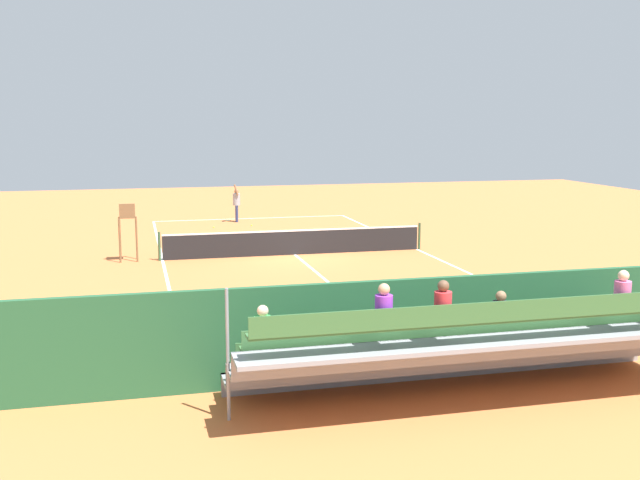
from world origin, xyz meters
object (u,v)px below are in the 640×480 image
(bleacher_stand, at_px, (468,345))
(courtside_bench, at_px, (544,327))
(tennis_racket, at_px, (227,221))
(tennis_ball_near, at_px, (252,225))
(umpire_chair, at_px, (128,226))
(tennis_ball_far, at_px, (214,227))
(tennis_net, at_px, (295,242))
(tennis_player, at_px, (237,202))
(equipment_bag, at_px, (460,352))

(bleacher_stand, xyz_separation_m, courtside_bench, (-2.86, -2.10, -0.42))
(tennis_racket, bearing_deg, bleacher_stand, 93.01)
(tennis_ball_near, bearing_deg, umpire_chair, 53.96)
(tennis_ball_near, relative_size, tennis_ball_far, 1.00)
(tennis_net, height_order, tennis_racket, tennis_net)
(tennis_racket, bearing_deg, umpire_chair, 64.19)
(tennis_player, height_order, tennis_ball_far, tennis_player)
(tennis_net, height_order, tennis_ball_near, tennis_net)
(umpire_chair, xyz_separation_m, equipment_bag, (-7.00, 13.60, -1.13))
(bleacher_stand, bearing_deg, tennis_net, -89.89)
(tennis_ball_near, bearing_deg, tennis_ball_far, 5.78)
(equipment_bag, bearing_deg, tennis_ball_near, -86.79)
(umpire_chair, height_order, courtside_bench, umpire_chair)
(equipment_bag, height_order, tennis_ball_near, equipment_bag)
(courtside_bench, distance_m, tennis_player, 23.44)
(equipment_bag, distance_m, tennis_player, 23.33)
(tennis_net, xyz_separation_m, tennis_ball_far, (2.27, -7.98, -0.47))
(equipment_bag, bearing_deg, bleacher_stand, 68.52)
(equipment_bag, bearing_deg, umpire_chair, -62.76)
(tennis_ball_far, bearing_deg, bleacher_stand, 95.62)
(bleacher_stand, height_order, umpire_chair, bleacher_stand)
(tennis_net, height_order, bleacher_stand, bleacher_stand)
(tennis_net, distance_m, tennis_racket, 10.39)
(umpire_chair, bearing_deg, tennis_player, -118.79)
(tennis_net, relative_size, tennis_player, 5.35)
(courtside_bench, relative_size, tennis_ball_near, 27.27)
(tennis_ball_far, bearing_deg, umpire_chair, 63.18)
(bleacher_stand, bearing_deg, equipment_bag, -111.48)
(tennis_player, bearing_deg, tennis_racket, -46.11)
(tennis_ball_near, bearing_deg, bleacher_stand, 91.06)
(tennis_net, xyz_separation_m, tennis_player, (0.90, -9.85, 0.51))
(bleacher_stand, relative_size, tennis_player, 4.70)
(umpire_chair, height_order, tennis_racket, umpire_chair)
(tennis_net, height_order, courtside_bench, tennis_net)
(tennis_ball_far, bearing_deg, equipment_bag, 98.18)
(courtside_bench, height_order, tennis_ball_far, courtside_bench)
(courtside_bench, xyz_separation_m, tennis_ball_near, (3.29, -21.44, -0.53))
(tennis_player, bearing_deg, tennis_ball_far, 53.79)
(tennis_ball_far, bearing_deg, tennis_net, 105.88)
(tennis_net, relative_size, tennis_racket, 18.53)
(tennis_net, distance_m, umpire_chair, 6.26)
(tennis_net, distance_m, tennis_player, 9.91)
(umpire_chair, distance_m, tennis_racket, 11.28)
(tennis_net, distance_m, courtside_bench, 13.58)
(bleacher_stand, bearing_deg, courtside_bench, -143.76)
(bleacher_stand, distance_m, umpire_chair, 16.77)
(courtside_bench, height_order, tennis_ball_near, courtside_bench)
(tennis_net, bearing_deg, umpire_chair, -1.89)
(umpire_chair, bearing_deg, courtside_bench, 123.99)
(tennis_player, relative_size, tennis_ball_far, 29.18)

